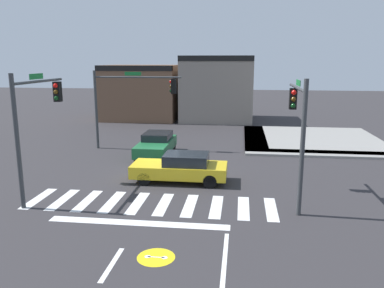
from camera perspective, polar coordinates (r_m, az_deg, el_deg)
The scene contains 10 objects.
ground_plane at distance 20.78m, azimuth -3.26°, elevation -4.31°, with size 120.00×120.00×0.00m, color #302D30.
crosswalk_near at distance 16.61m, azimuth -6.10°, elevation -8.68°, with size 10.44×2.59×0.01m.
bike_detector_marking at distance 12.44m, azimuth -5.29°, elevation -16.20°, with size 1.18×1.18×0.01m.
curb_corner_northeast at distance 29.97m, azimuth 16.33°, elevation 0.51°, with size 10.00×10.60×0.15m.
storefront_row at distance 39.27m, azimuth -1.21°, elevation 7.95°, with size 14.74×6.82×6.30m.
traffic_signal_southwest at distance 18.01m, azimuth -21.83°, elevation 4.39°, with size 0.32×4.22×5.42m.
traffic_signal_southeast at distance 16.57m, azimuth 15.26°, elevation 3.75°, with size 0.32×4.60×5.25m.
traffic_signal_northwest at distance 26.05m, azimuth -9.00°, elevation 7.16°, with size 5.90×0.32×5.24m.
car_green at distance 24.41m, azimuth -5.25°, elevation -0.05°, with size 1.86×4.55×1.42m.
car_yellow at distance 19.19m, azimuth -1.61°, elevation -3.47°, with size 4.66×1.87×1.42m.
Camera 1 is at (3.67, -19.58, 5.92)m, focal length 36.36 mm.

